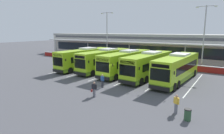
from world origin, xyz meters
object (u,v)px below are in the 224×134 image
object	(u,v)px
coach_bus_leftmost	(85,59)
lamp_post_west	(107,33)
coach_bus_right_centre	(149,66)
pedestrian_with_handbag	(94,89)
coach_bus_left_centre	(105,60)
lamp_post_centre	(204,34)
litter_bin	(188,115)
coach_bus_rightmost	(177,69)
pedestrian_child	(176,103)
coach_bus_centre	(126,63)
pedestrian_in_dark_coat	(102,80)

from	to	relation	value
coach_bus_leftmost	lamp_post_west	xyz separation A→B (m)	(-2.41, 10.79, 4.50)
coach_bus_right_centre	pedestrian_with_handbag	distance (m)	11.29
coach_bus_leftmost	coach_bus_right_centre	bearing A→B (deg)	-0.50
coach_bus_leftmost	coach_bus_left_centre	xyz separation A→B (m)	(4.23, 0.43, 0.00)
lamp_post_west	lamp_post_centre	distance (m)	20.65
litter_bin	coach_bus_leftmost	bearing A→B (deg)	150.28
coach_bus_leftmost	lamp_post_centre	bearing A→B (deg)	28.31
coach_bus_right_centre	coach_bus_rightmost	size ratio (longest dim) A/B	1.00
pedestrian_child	lamp_post_west	distance (m)	31.03
coach_bus_left_centre	pedestrian_with_handbag	distance (m)	13.51
coach_bus_right_centre	lamp_post_centre	size ratio (longest dim) A/B	1.12
coach_bus_centre	pedestrian_with_handbag	bearing A→B (deg)	-77.97
lamp_post_centre	litter_bin	distance (m)	22.32
coach_bus_leftmost	coach_bus_rightmost	bearing A→B (deg)	-1.01
coach_bus_rightmost	litter_bin	xyz separation A→B (m)	(3.77, -11.33, -1.32)
lamp_post_west	lamp_post_centre	xyz separation A→B (m)	(20.63, -0.97, 0.00)
lamp_post_centre	pedestrian_with_handbag	bearing A→B (deg)	-109.04
coach_bus_right_centre	coach_bus_rightmost	bearing A→B (deg)	-2.51
coach_bus_leftmost	coach_bus_centre	size ratio (longest dim) A/B	1.00
lamp_post_west	coach_bus_centre	bearing A→B (deg)	-44.24
pedestrian_with_handbag	pedestrian_in_dark_coat	distance (m)	3.49
coach_bus_left_centre	coach_bus_rightmost	xyz separation A→B (m)	(12.37, -0.72, 0.00)
coach_bus_leftmost	coach_bus_left_centre	size ratio (longest dim) A/B	1.00
coach_bus_rightmost	pedestrian_with_handbag	xyz separation A→B (m)	(-5.65, -10.97, -0.93)
lamp_post_centre	coach_bus_rightmost	bearing A→B (deg)	-99.12
lamp_post_centre	litter_bin	world-z (taller)	lamp_post_centre
pedestrian_with_handbag	lamp_post_west	bearing A→B (deg)	121.20
coach_bus_left_centre	coach_bus_rightmost	distance (m)	12.39
coach_bus_rightmost	pedestrian_in_dark_coat	xyz separation A→B (m)	(-6.91, -7.72, -0.91)
coach_bus_right_centre	coach_bus_left_centre	bearing A→B (deg)	176.27
lamp_post_west	coach_bus_left_centre	bearing A→B (deg)	-57.35
pedestrian_with_handbag	lamp_post_centre	xyz separation A→B (m)	(7.27, 21.07, 5.43)
coach_bus_leftmost	coach_bus_rightmost	world-z (taller)	same
pedestrian_in_dark_coat	lamp_post_west	bearing A→B (deg)	122.76
coach_bus_right_centre	lamp_post_west	xyz separation A→B (m)	(-14.84, 10.90, 4.50)
coach_bus_right_centre	pedestrian_with_handbag	bearing A→B (deg)	-97.56
coach_bus_centre	litter_bin	distance (m)	16.76
coach_bus_left_centre	lamp_post_centre	size ratio (longest dim) A/B	1.12
coach_bus_rightmost	pedestrian_child	world-z (taller)	coach_bus_rightmost
coach_bus_centre	pedestrian_child	size ratio (longest dim) A/B	7.58
coach_bus_left_centre	pedestrian_in_dark_coat	xyz separation A→B (m)	(5.46, -8.43, -0.91)
coach_bus_leftmost	coach_bus_rightmost	distance (m)	16.60
coach_bus_leftmost	coach_bus_right_centre	size ratio (longest dim) A/B	1.00
pedestrian_in_dark_coat	lamp_post_west	size ratio (longest dim) A/B	0.15
pedestrian_in_dark_coat	coach_bus_right_centre	bearing A→B (deg)	70.88
coach_bus_left_centre	coach_bus_rightmost	bearing A→B (deg)	-3.32
coach_bus_left_centre	coach_bus_rightmost	size ratio (longest dim) A/B	1.00
coach_bus_rightmost	lamp_post_west	bearing A→B (deg)	149.76
coach_bus_centre	coach_bus_rightmost	bearing A→B (deg)	-3.14
coach_bus_centre	pedestrian_in_dark_coat	bearing A→B (deg)	-81.82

